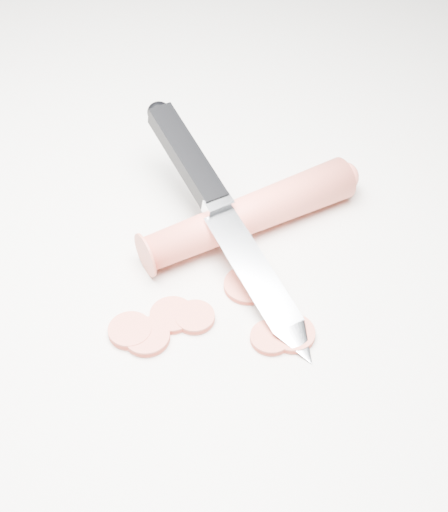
{
  "coord_description": "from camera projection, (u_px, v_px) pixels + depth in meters",
  "views": [
    {
      "loc": [
        0.02,
        -0.4,
        0.45
      ],
      "look_at": [
        -0.0,
        0.0,
        0.02
      ],
      "focal_mm": 50.0,
      "sensor_mm": 36.0,
      "label": 1
    }
  ],
  "objects": [
    {
      "name": "carrot_slice_6",
      "position": [
        271.0,
        338.0,
        0.55
      ],
      "size": [
        0.03,
        0.03,
        0.01
      ],
      "primitive_type": "cylinder",
      "color": "#C95540",
      "rests_on": "ground"
    },
    {
      "name": "carrot_slice_4",
      "position": [
        248.0,
        285.0,
        0.59
      ],
      "size": [
        0.04,
        0.04,
        0.01
      ],
      "primitive_type": "cylinder",
      "color": "#C95540",
      "rests_on": "ground"
    },
    {
      "name": "ground",
      "position": [
        225.0,
        272.0,
        0.6
      ],
      "size": [
        2.4,
        2.4,
        0.0
      ],
      "primitive_type": "plane",
      "color": "silver",
      "rests_on": "ground"
    },
    {
      "name": "carrot_slice_1",
      "position": [
        172.0,
        315.0,
        0.57
      ],
      "size": [
        0.04,
        0.04,
        0.01
      ],
      "primitive_type": "cylinder",
      "color": "#C95540",
      "rests_on": "ground"
    },
    {
      "name": "carrot_slice_3",
      "position": [
        292.0,
        333.0,
        0.55
      ],
      "size": [
        0.04,
        0.04,
        0.01
      ],
      "primitive_type": "cylinder",
      "color": "#C95540",
      "rests_on": "ground"
    },
    {
      "name": "carrot_slice_2",
      "position": [
        195.0,
        317.0,
        0.56
      ],
      "size": [
        0.03,
        0.03,
        0.01
      ],
      "primitive_type": "cylinder",
      "color": "#C95540",
      "rests_on": "ground"
    },
    {
      "name": "carrot_slice_5",
      "position": [
        130.0,
        331.0,
        0.55
      ],
      "size": [
        0.03,
        0.03,
        0.01
      ],
      "primitive_type": "cylinder",
      "color": "#C95540",
      "rests_on": "ground"
    },
    {
      "name": "carrot_slice_0",
      "position": [
        147.0,
        337.0,
        0.55
      ],
      "size": [
        0.04,
        0.04,
        0.01
      ],
      "primitive_type": "cylinder",
      "color": "#C95540",
      "rests_on": "ground"
    },
    {
      "name": "kitchen_knife",
      "position": [
        227.0,
        218.0,
        0.59
      ],
      "size": [
        0.17,
        0.25,
        0.08
      ],
      "primitive_type": null,
      "color": "silver",
      "rests_on": "ground"
    },
    {
      "name": "carrot",
      "position": [
        250.0,
        214.0,
        0.62
      ],
      "size": [
        0.19,
        0.14,
        0.03
      ],
      "primitive_type": "cylinder",
      "rotation": [
        1.57,
        0.0,
        -1.01
      ],
      "color": "#E65946",
      "rests_on": "ground"
    }
  ]
}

